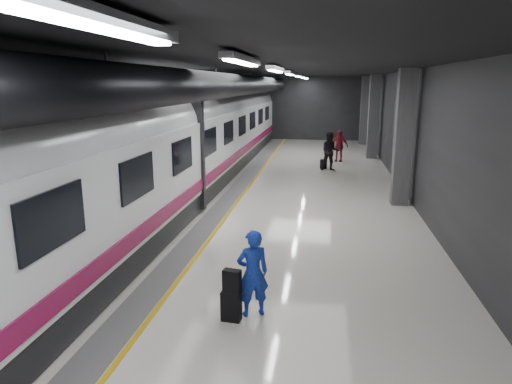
{
  "coord_description": "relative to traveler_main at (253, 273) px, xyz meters",
  "views": [
    {
      "loc": [
        1.98,
        -13.66,
        4.02
      ],
      "look_at": [
        0.19,
        -1.82,
        1.16
      ],
      "focal_mm": 32.0,
      "sensor_mm": 36.0,
      "label": 1
    }
  ],
  "objects": [
    {
      "name": "traveler_far_a",
      "position": [
        1.44,
        14.19,
        0.12
      ],
      "size": [
        0.94,
        0.76,
        1.82
      ],
      "primitive_type": "imported",
      "rotation": [
        0.0,
        0.0,
        0.08
      ],
      "color": "black",
      "rests_on": "ground"
    },
    {
      "name": "suitcase_main",
      "position": [
        -0.34,
        -0.25,
        -0.52
      ],
      "size": [
        0.35,
        0.25,
        0.54
      ],
      "primitive_type": "cube",
      "rotation": [
        0.0,
        0.0,
        -0.11
      ],
      "color": "black",
      "rests_on": "ground"
    },
    {
      "name": "shoulder_bag",
      "position": [
        -0.31,
        -0.27,
        -0.05
      ],
      "size": [
        0.33,
        0.22,
        0.4
      ],
      "primitive_type": "cube",
      "rotation": [
        0.0,
        0.0,
        -0.2
      ],
      "color": "black",
      "rests_on": "suitcase_main"
    },
    {
      "name": "suitcase_far",
      "position": [
        1.15,
        14.68,
        -0.56
      ],
      "size": [
        0.34,
        0.25,
        0.45
      ],
      "primitive_type": "cube",
      "rotation": [
        0.0,
        0.0,
        -0.2
      ],
      "color": "black",
      "rests_on": "ground"
    },
    {
      "name": "train",
      "position": [
        -4.06,
        6.34,
        1.28
      ],
      "size": [
        3.05,
        38.0,
        4.05
      ],
      "color": "black",
      "rests_on": "ground"
    },
    {
      "name": "traveler_main",
      "position": [
        0.0,
        0.0,
        0.0
      ],
      "size": [
        0.68,
        0.58,
        1.58
      ],
      "primitive_type": "imported",
      "rotation": [
        0.0,
        0.0,
        3.57
      ],
      "color": "blue",
      "rests_on": "ground"
    },
    {
      "name": "ground",
      "position": [
        -0.81,
        6.34,
        -0.79
      ],
      "size": [
        40.0,
        40.0,
        0.0
      ],
      "primitive_type": "plane",
      "color": "silver",
      "rests_on": "ground"
    },
    {
      "name": "traveler_far_b",
      "position": [
        1.91,
        16.94,
        0.04
      ],
      "size": [
        1.03,
        0.6,
        1.65
      ],
      "primitive_type": "imported",
      "rotation": [
        0.0,
        0.0,
        -0.21
      ],
      "color": "maroon",
      "rests_on": "ground"
    },
    {
      "name": "platform_hall",
      "position": [
        -1.1,
        7.3,
        2.75
      ],
      "size": [
        10.02,
        40.02,
        4.51
      ],
      "color": "black",
      "rests_on": "ground"
    }
  ]
}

